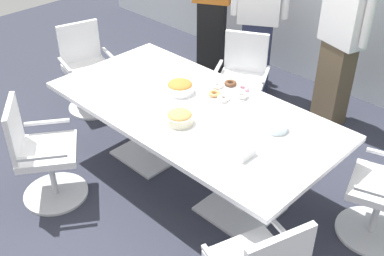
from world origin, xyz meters
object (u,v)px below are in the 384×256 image
person_standing_1 (259,15)px  office_chair_0 (88,73)px  office_chair_1 (42,157)px  snack_bowl_pretzels (180,87)px  person_standing_2 (342,35)px  plate_stack (275,127)px  napkin_pile (241,151)px  snack_bowl_cookies (180,117)px  donut_platter (228,91)px  conference_table (192,120)px  office_chair_4 (241,85)px

person_standing_1 → office_chair_0: bearing=23.7°
office_chair_1 → snack_bowl_pretzels: size_ratio=3.80×
person_standing_2 → plate_stack: person_standing_2 is taller
napkin_pile → person_standing_2: bearing=100.5°
office_chair_0 → snack_bowl_cookies: 1.86m
snack_bowl_pretzels → donut_platter: snack_bowl_pretzels is taller
snack_bowl_cookies → plate_stack: bearing=37.1°
snack_bowl_cookies → snack_bowl_pretzels: bearing=135.3°
conference_table → napkin_pile: (0.68, -0.21, 0.16)m
office_chair_4 → plate_stack: (1.01, -0.87, 0.37)m
snack_bowl_pretzels → office_chair_4: bearing=96.1°
office_chair_0 → office_chair_1: (0.97, -1.13, 0.00)m
office_chair_1 → person_standing_2: person_standing_2 is taller
office_chair_1 → office_chair_4: (0.37, 2.08, 0.00)m
office_chair_1 → person_standing_2: 2.97m
snack_bowl_cookies → donut_platter: snack_bowl_cookies is taller
office_chair_0 → plate_stack: (2.36, 0.07, 0.37)m
donut_platter → person_standing_1: bearing=118.2°
conference_table → person_standing_1: size_ratio=1.38×
office_chair_4 → person_standing_1: (-0.29, 0.60, 0.50)m
office_chair_4 → donut_platter: 0.89m
office_chair_0 → office_chair_4: same height
office_chair_1 → napkin_pile: 1.65m
office_chair_4 → snack_bowl_pretzels: size_ratio=3.80×
office_chair_4 → snack_bowl_pretzels: office_chair_4 is taller
donut_platter → conference_table: bearing=-99.2°
office_chair_4 → person_standing_2: 1.08m
office_chair_1 → snack_bowl_cookies: office_chair_1 is taller
office_chair_0 → napkin_pile: office_chair_0 is taller
office_chair_0 → person_standing_2: size_ratio=0.51×
office_chair_1 → person_standing_1: bearing=123.5°
snack_bowl_cookies → napkin_pile: (0.59, 0.01, -0.02)m
conference_table → plate_stack: bearing=17.1°
person_standing_2 → snack_bowl_cookies: size_ratio=8.46×
office_chair_4 → plate_stack: office_chair_4 is taller
conference_table → person_standing_2: (0.32, 1.73, 0.32)m
conference_table → office_chair_0: (-1.69, 0.14, -0.22)m
donut_platter → napkin_pile: (0.62, -0.59, 0.01)m
snack_bowl_cookies → conference_table: bearing=112.1°
conference_table → person_standing_2: bearing=79.5°
conference_table → snack_bowl_pretzels: bearing=156.9°
donut_platter → napkin_pile: napkin_pile is taller
office_chair_1 → donut_platter: size_ratio=2.48×
conference_table → person_standing_1: 1.81m
conference_table → napkin_pile: size_ratio=15.34×
office_chair_4 → conference_table: bearing=79.9°
conference_table → plate_stack: plate_stack is taller
plate_stack → napkin_pile: 0.42m
snack_bowl_pretzels → napkin_pile: 0.98m
office_chair_1 → person_standing_2: (1.04, 2.73, 0.54)m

